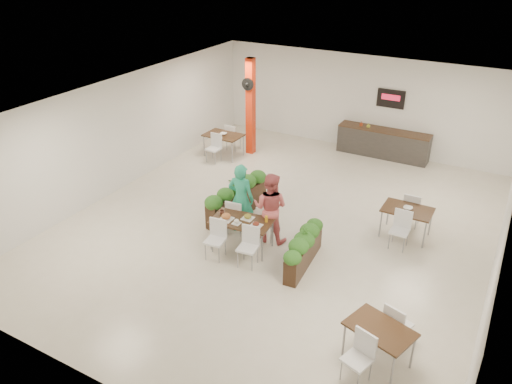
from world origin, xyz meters
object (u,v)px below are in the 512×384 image
diner_woman (270,208)px  side_table_a (224,138)px  red_column (250,106)px  main_table (241,225)px  planter_left (237,197)px  side_table_b (407,213)px  diner_man (241,199)px  planter_right (304,246)px  side_table_c (379,334)px  service_counter (383,142)px

diner_woman → side_table_a: bearing=-52.9°
red_column → main_table: bearing=-62.5°
planter_left → side_table_a: 4.09m
side_table_a → side_table_b: 6.92m
diner_man → diner_woman: (0.80, 0.00, -0.03)m
diner_man → side_table_a: bearing=-59.7°
main_table → side_table_a: 5.63m
main_table → planter_left: bearing=124.8°
planter_left → diner_man: bearing=-51.3°
main_table → planter_right: 1.57m
red_column → diner_woman: bearing=-55.5°
diner_man → side_table_b: diner_man is taller
side_table_a → side_table_c: (7.20, -6.45, -0.02)m
service_counter → diner_man: service_counter is taller
service_counter → planter_right: size_ratio=1.63×
main_table → diner_man: diner_man is taller
main_table → side_table_c: (3.84, -1.93, -0.02)m
service_counter → side_table_b: 5.04m
red_column → side_table_a: bearing=-134.3°
main_table → diner_man: bearing=120.8°
main_table → side_table_c: bearing=-26.7°
service_counter → diner_man: (-1.68, -6.40, 0.42)m
planter_left → side_table_a: size_ratio=1.30×
red_column → planter_left: bearing=-65.1°
diner_woman → planter_right: bearing=145.9°
diner_man → planter_right: bearing=156.2°
diner_man → diner_woman: diner_man is taller
main_table → diner_woman: size_ratio=1.00×
planter_right → side_table_b: planter_right is taller
main_table → planter_left: 1.55m
side_table_c → planter_right: bearing=156.5°
service_counter → side_table_b: size_ratio=1.85×
diner_woman → planter_left: (-1.29, 0.62, -0.34)m
planter_left → side_table_c: 5.71m
red_column → side_table_a: (-0.65, -0.67, -1.01)m
red_column → planter_right: 6.76m
planter_left → side_table_a: planter_left is taller
service_counter → planter_left: service_counter is taller
planter_left → side_table_a: (-2.47, 3.25, 0.10)m
red_column → diner_woman: size_ratio=1.82×
diner_woman → planter_left: 1.47m
service_counter → side_table_a: bearing=-151.4°
main_table → diner_woman: 0.81m
diner_man → side_table_a: 4.88m
service_counter → side_table_b: bearing=-67.5°
planter_right → service_counter: bearing=92.2°
planter_left → diner_woman: bearing=-25.5°
side_table_b → side_table_c: bearing=-81.8°
main_table → side_table_c: same height
red_column → service_counter: bearing=25.0°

